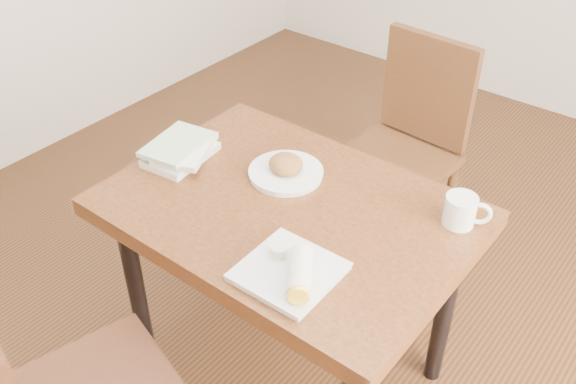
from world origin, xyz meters
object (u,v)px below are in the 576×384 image
Objects in this scene: coffee_mug at (462,210)px; book_stack at (181,150)px; plate_scone at (286,170)px; table at (288,228)px; plate_burrito at (292,272)px; chair_far at (409,137)px.

book_stack is (-0.89, -0.26, -0.02)m from coffee_mug.
plate_scone is 0.56m from coffee_mug.
plate_burrito is (0.21, -0.24, 0.12)m from table.
coffee_mug is (0.55, 0.13, 0.03)m from plate_scone.
plate_scone is at bearing 130.80° from table.
book_stack is at bearing -177.81° from table.
chair_far reaches higher than plate_scone.
plate_burrito is (0.31, -0.36, 0.00)m from plate_scone.
plate_scone is 0.87× the size of book_stack.
coffee_mug reaches higher than plate_scone.
plate_scone is (-0.10, 0.12, 0.12)m from table.
chair_far is at bearing 128.51° from coffee_mug.
chair_far is 0.79m from plate_scone.
plate_burrito is 0.90× the size of book_stack.
chair_far is 3.41× the size of book_stack.
coffee_mug reaches higher than plate_burrito.
table is 3.89× the size of book_stack.
chair_far is 1.17m from plate_burrito.
chair_far is (-0.05, 0.87, -0.11)m from table.
table is 4.48× the size of plate_scone.
chair_far is 0.84m from coffee_mug.
coffee_mug is at bearing 63.47° from plate_burrito.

